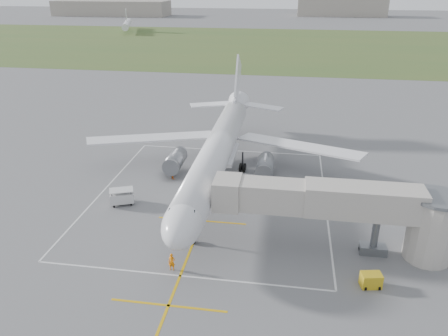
% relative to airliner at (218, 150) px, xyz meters
% --- Properties ---
extents(ground, '(700.00, 700.00, 0.00)m').
position_rel_airliner_xyz_m(ground, '(0.00, -0.75, -4.39)').
color(ground, '#555557').
rests_on(ground, ground).
extents(grass_strip, '(700.00, 120.00, 0.02)m').
position_rel_airliner_xyz_m(grass_strip, '(0.00, 129.25, -4.38)').
color(grass_strip, '#3B5726').
rests_on(grass_strip, ground).
extents(apron_markings, '(28.20, 60.00, 0.01)m').
position_rel_airliner_xyz_m(apron_markings, '(0.00, -6.57, -4.38)').
color(apron_markings, '#CC9A0C').
rests_on(apron_markings, ground).
extents(airliner, '(38.93, 46.75, 13.52)m').
position_rel_airliner_xyz_m(airliner, '(0.00, 0.00, 0.00)').
color(airliner, silver).
rests_on(airliner, ground).
extents(jet_bridge, '(23.40, 5.00, 7.20)m').
position_rel_airliner_xyz_m(jet_bridge, '(15.72, -14.25, 0.35)').
color(jet_bridge, '#A8A298').
rests_on(jet_bridge, ground).
extents(gpu_unit, '(1.95, 1.53, 1.32)m').
position_rel_airliner_xyz_m(gpu_unit, '(17.03, -19.58, -3.74)').
color(gpu_unit, gold).
rests_on(gpu_unit, ground).
extents(baggage_cart, '(3.19, 2.57, 1.93)m').
position_rel_airliner_xyz_m(baggage_cart, '(-10.28, -8.34, -3.40)').
color(baggage_cart, silver).
rests_on(baggage_cart, ground).
extents(ramp_worker_nose, '(0.64, 0.43, 1.72)m').
position_rel_airliner_xyz_m(ramp_worker_nose, '(-0.97, -19.95, -3.53)').
color(ramp_worker_nose, orange).
rests_on(ramp_worker_nose, ground).
extents(ramp_worker_wing, '(1.01, 1.04, 1.69)m').
position_rel_airliner_xyz_m(ramp_worker_wing, '(-6.12, -0.29, -3.55)').
color(ramp_worker_wing, '#DA5D06').
rests_on(ramp_worker_wing, ground).
extents(distant_hangars, '(345.00, 49.00, 12.00)m').
position_rel_airliner_xyz_m(distant_hangars, '(-16.15, 264.44, 0.78)').
color(distant_hangars, gray).
rests_on(distant_hangars, ground).
extents(distant_aircraft, '(199.53, 31.51, 8.85)m').
position_rel_airliner_xyz_m(distant_aircraft, '(15.46, 166.73, -0.80)').
color(distant_aircraft, silver).
rests_on(distant_aircraft, ground).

